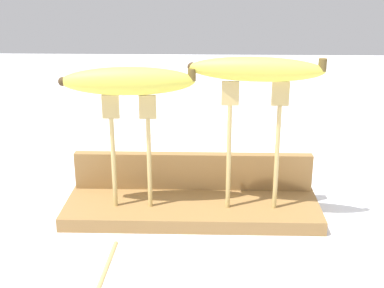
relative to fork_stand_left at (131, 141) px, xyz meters
name	(u,v)px	position (x,y,z in m)	size (l,w,h in m)	color
ground_plane	(192,215)	(0.09, 0.01, -0.13)	(3.00, 3.00, 0.00)	silver
wooden_board	(192,209)	(0.09, 0.01, -0.12)	(0.41, 0.13, 0.02)	olive
board_backstop	(193,171)	(0.09, 0.07, -0.08)	(0.40, 0.02, 0.06)	olive
fork_stand_left	(131,141)	(0.00, 0.00, 0.00)	(0.08, 0.01, 0.18)	tan
fork_stand_right	(254,135)	(0.19, 0.00, 0.01)	(0.10, 0.01, 0.20)	tan
banana_raised_left	(128,81)	(0.00, 0.00, 0.09)	(0.20, 0.05, 0.04)	#DBD147
banana_raised_right	(256,69)	(0.19, 0.00, 0.11)	(0.20, 0.06, 0.04)	#DBD147
fork_fallen_far	(97,288)	(-0.02, -0.20, -0.13)	(0.03, 0.19, 0.01)	tan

